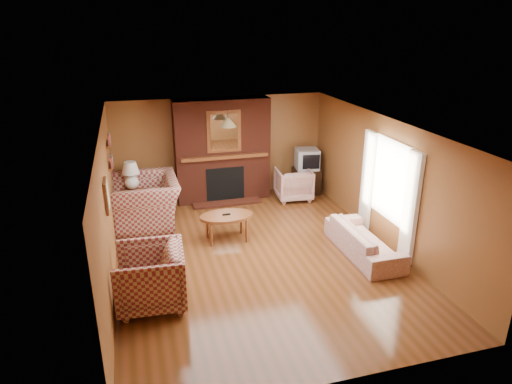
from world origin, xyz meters
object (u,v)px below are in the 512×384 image
object	(u,v)px
plaid_armchair	(150,277)
table_lamp	(131,174)
floral_sofa	(364,240)
tv_stand	(306,181)
coffee_table	(226,218)
crt_tv	(307,159)
fireplace	(222,151)
side_table	(134,203)
floral_armchair	(293,184)
plaid_loveseat	(146,201)

from	to	relation	value
plaid_armchair	table_lamp	world-z (taller)	table_lamp
plaid_armchair	floral_sofa	world-z (taller)	plaid_armchair
floral_sofa	tv_stand	world-z (taller)	tv_stand
coffee_table	crt_tv	distance (m)	3.18
fireplace	tv_stand	bearing A→B (deg)	-5.15
fireplace	side_table	bearing A→B (deg)	-165.71
fireplace	coffee_table	bearing A→B (deg)	-100.21
floral_armchair	tv_stand	world-z (taller)	floral_armchair
plaid_armchair	table_lamp	size ratio (longest dim) A/B	1.68
crt_tv	side_table	bearing A→B (deg)	-175.26
side_table	floral_sofa	bearing A→B (deg)	-35.97
fireplace	tv_stand	size ratio (longest dim) A/B	3.76
fireplace	crt_tv	xyz separation A→B (m)	(2.05, -0.19, -0.30)
plaid_armchair	crt_tv	world-z (taller)	crt_tv
coffee_table	tv_stand	xyz separation A→B (m)	(2.44, 2.00, -0.15)
tv_stand	plaid_armchair	bearing A→B (deg)	-137.62
floral_sofa	side_table	size ratio (longest dim) A/B	2.91
coffee_table	tv_stand	distance (m)	3.17
fireplace	floral_armchair	size ratio (longest dim) A/B	2.91
fireplace	floral_sofa	xyz separation A→B (m)	(1.90, -3.44, -0.91)
tv_stand	floral_sofa	bearing A→B (deg)	-93.94
plaid_loveseat	crt_tv	bearing A→B (deg)	100.35
floral_armchair	crt_tv	world-z (taller)	crt_tv
plaid_loveseat	tv_stand	world-z (taller)	plaid_loveseat
side_table	tv_stand	world-z (taller)	side_table
plaid_loveseat	tv_stand	xyz separation A→B (m)	(3.90, 0.77, -0.18)
plaid_loveseat	tv_stand	distance (m)	3.98
coffee_table	plaid_armchair	bearing A→B (deg)	-130.61
fireplace	coffee_table	xyz separation A→B (m)	(-0.39, -2.19, -0.71)
plaid_armchair	crt_tv	size ratio (longest dim) A/B	1.69
coffee_table	tv_stand	bearing A→B (deg)	39.36
floral_armchair	tv_stand	distance (m)	0.52
plaid_armchair	coffee_table	size ratio (longest dim) A/B	0.99
coffee_table	crt_tv	size ratio (longest dim) A/B	1.70
crt_tv	floral_armchair	bearing A→B (deg)	-147.82
tv_stand	coffee_table	bearing A→B (deg)	-141.94
plaid_armchair	coffee_table	distance (m)	2.39
floral_armchair	plaid_armchair	bearing A→B (deg)	49.82
plaid_armchair	floral_sofa	xyz separation A→B (m)	(3.85, 0.57, -0.19)
fireplace	table_lamp	size ratio (longest dim) A/B	3.95
plaid_armchair	tv_stand	distance (m)	5.53
floral_sofa	table_lamp	xyz separation A→B (m)	(-4.00, 2.90, 0.71)
plaid_armchair	tv_stand	size ratio (longest dim) A/B	1.60
crt_tv	tv_stand	bearing A→B (deg)	90.00
fireplace	plaid_armchair	world-z (taller)	fireplace
fireplace	plaid_armchair	distance (m)	4.51
plaid_loveseat	plaid_armchair	world-z (taller)	plaid_loveseat
floral_armchair	table_lamp	world-z (taller)	table_lamp
plaid_armchair	side_table	xyz separation A→B (m)	(-0.15, 3.47, -0.14)
floral_armchair	coffee_table	world-z (taller)	floral_armchair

